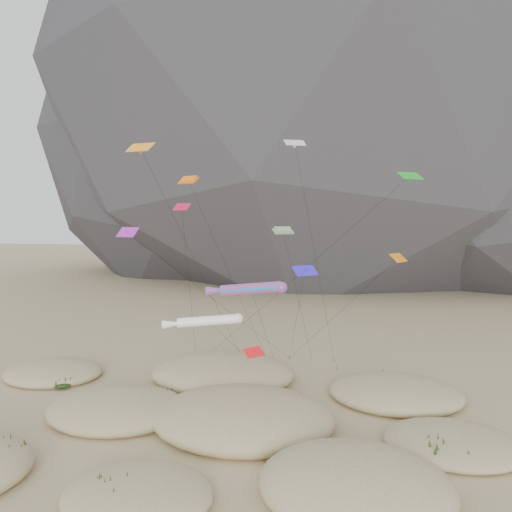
# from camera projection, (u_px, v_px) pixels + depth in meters

# --- Properties ---
(ground) EXTENTS (500.00, 500.00, 0.00)m
(ground) POSITION_uv_depth(u_px,v_px,m) (215.00, 448.00, 39.31)
(ground) COLOR #CCB789
(ground) RESTS_ON ground
(rock_headland) EXTENTS (226.37, 148.64, 177.50)m
(rock_headland) POSITION_uv_depth(u_px,v_px,m) (340.00, 32.00, 148.47)
(rock_headland) COLOR black
(rock_headland) RESTS_ON ground
(dunes) EXTENTS (51.92, 36.10, 4.06)m
(dunes) POSITION_uv_depth(u_px,v_px,m) (219.00, 415.00, 44.05)
(dunes) COLOR #CCB789
(dunes) RESTS_ON ground
(dune_grass) EXTENTS (42.74, 28.00, 1.49)m
(dune_grass) POSITION_uv_depth(u_px,v_px,m) (214.00, 422.00, 42.26)
(dune_grass) COLOR black
(dune_grass) RESTS_ON ground
(kite_stakes) EXTENTS (22.29, 5.93, 0.30)m
(kite_stakes) POSITION_uv_depth(u_px,v_px,m) (282.00, 364.00, 61.02)
(kite_stakes) COLOR #3F2D1E
(kite_stakes) RESTS_ON ground
(rainbow_tube_kite) EXTENTS (7.70, 17.99, 12.43)m
(rainbow_tube_kite) POSITION_uv_depth(u_px,v_px,m) (248.00, 289.00, 45.51)
(rainbow_tube_kite) COLOR #FF1A47
(rainbow_tube_kite) RESTS_ON ground
(white_tube_kite) EXTENTS (7.32, 19.93, 9.36)m
(white_tube_kite) POSITION_uv_depth(u_px,v_px,m) (204.00, 321.00, 45.62)
(white_tube_kite) COLOR white
(white_tube_kite) RESTS_ON ground
(orange_parafoil) EXTENTS (8.57, 10.48, 22.69)m
(orange_parafoil) POSITION_uv_depth(u_px,v_px,m) (189.00, 182.00, 55.41)
(orange_parafoil) COLOR orange
(orange_parafoil) RESTS_ON ground
(multi_parafoil) EXTENTS (3.38, 12.55, 17.15)m
(multi_parafoil) POSITION_uv_depth(u_px,v_px,m) (284.00, 233.00, 51.03)
(multi_parafoil) COLOR orange
(multi_parafoil) RESTS_ON ground
(delta_kites) EXTENTS (28.39, 22.39, 25.71)m
(delta_kites) POSITION_uv_depth(u_px,v_px,m) (258.00, 221.00, 47.60)
(delta_kites) COLOR #C9123E
(delta_kites) RESTS_ON ground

